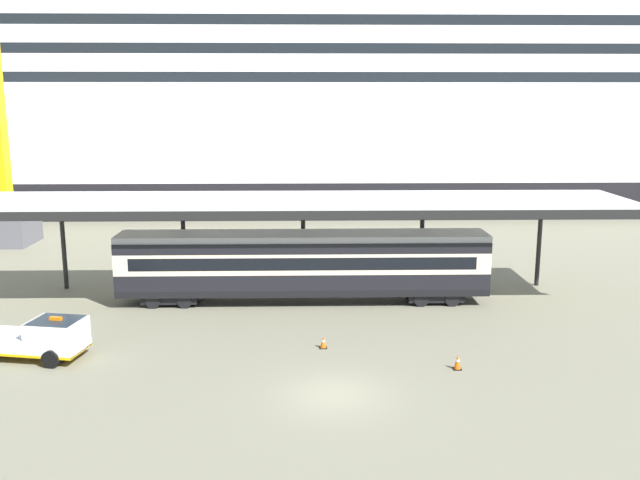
{
  "coord_description": "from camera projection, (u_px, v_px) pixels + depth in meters",
  "views": [
    {
      "loc": [
        -1.2,
        -25.71,
        11.69
      ],
      "look_at": [
        -0.38,
        9.07,
        4.5
      ],
      "focal_mm": 38.41,
      "sensor_mm": 36.0,
      "label": 1
    }
  ],
  "objects": [
    {
      "name": "service_truck",
      "position": [
        38.0,
        338.0,
        31.26
      ],
      "size": [
        5.48,
        2.97,
        2.02
      ],
      "color": "white",
      "rests_on": "ground"
    },
    {
      "name": "ground_plane",
      "position": [
        335.0,
        395.0,
        27.56
      ],
      "size": [
        400.0,
        400.0,
        0.0
      ],
      "primitive_type": "plane",
      "color": "#706D59"
    },
    {
      "name": "traffic_cone_near",
      "position": [
        323.0,
        342.0,
        32.66
      ],
      "size": [
        0.36,
        0.36,
        0.61
      ],
      "color": "black",
      "rests_on": "ground"
    },
    {
      "name": "quay_bollard",
      "position": [
        60.0,
        351.0,
        30.95
      ],
      "size": [
        0.48,
        0.48,
        0.96
      ],
      "color": "black",
      "rests_on": "ground"
    },
    {
      "name": "platform_canopy",
      "position": [
        303.0,
        202.0,
        39.45
      ],
      "size": [
        37.28,
        6.31,
        6.09
      ],
      "color": "silver",
      "rests_on": "ground"
    },
    {
      "name": "train_carriage",
      "position": [
        303.0,
        264.0,
        39.74
      ],
      "size": [
        21.27,
        2.81,
        4.11
      ],
      "color": "black",
      "rests_on": "ground"
    },
    {
      "name": "traffic_cone_mid",
      "position": [
        458.0,
        362.0,
        30.08
      ],
      "size": [
        0.36,
        0.36,
        0.72
      ],
      "color": "black",
      "rests_on": "ground"
    },
    {
      "name": "cruise_ship",
      "position": [
        216.0,
        82.0,
        78.84
      ],
      "size": [
        167.17,
        30.57,
        39.68
      ],
      "color": "black",
      "rests_on": "ground"
    }
  ]
}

